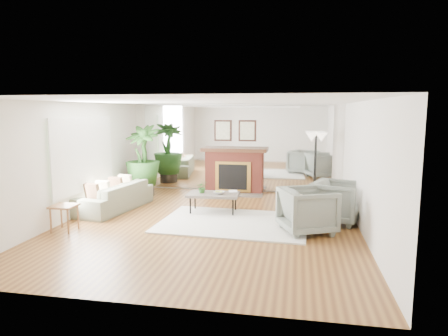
% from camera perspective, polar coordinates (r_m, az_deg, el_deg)
% --- Properties ---
extents(ground, '(7.00, 7.00, 0.00)m').
position_cam_1_polar(ground, '(8.30, -2.18, -8.02)').
color(ground, brown).
rests_on(ground, ground).
extents(wall_left, '(0.02, 7.00, 2.50)m').
position_cam_1_polar(wall_left, '(9.17, -20.78, 0.99)').
color(wall_left, silver).
rests_on(wall_left, ground).
extents(wall_right, '(0.02, 7.00, 2.50)m').
position_cam_1_polar(wall_right, '(7.94, 19.34, 0.01)').
color(wall_right, silver).
rests_on(wall_right, ground).
extents(wall_back, '(6.00, 0.02, 2.50)m').
position_cam_1_polar(wall_back, '(11.44, 1.63, 2.87)').
color(wall_back, silver).
rests_on(wall_back, ground).
extents(mirror_panel, '(5.40, 0.04, 2.40)m').
position_cam_1_polar(mirror_panel, '(11.42, 1.62, 2.86)').
color(mirror_panel, silver).
rests_on(mirror_panel, wall_back).
extents(window_panel, '(0.04, 2.40, 1.50)m').
position_cam_1_polar(window_panel, '(9.48, -19.41, 1.89)').
color(window_panel, '#B2E09E').
rests_on(window_panel, wall_left).
extents(fireplace, '(1.85, 0.83, 2.05)m').
position_cam_1_polar(fireplace, '(11.29, 1.44, -0.22)').
color(fireplace, maroon).
rests_on(fireplace, ground).
extents(area_rug, '(3.09, 2.28, 0.03)m').
position_cam_1_polar(area_rug, '(8.35, 1.37, -7.79)').
color(area_rug, silver).
rests_on(area_rug, ground).
extents(coffee_table, '(1.17, 0.71, 0.46)m').
position_cam_1_polar(coffee_table, '(9.06, -1.54, -3.87)').
color(coffee_table, '#595047').
rests_on(coffee_table, ground).
extents(sofa, '(1.18, 2.26, 0.63)m').
position_cam_1_polar(sofa, '(9.75, -15.37, -3.94)').
color(sofa, gray).
rests_on(sofa, ground).
extents(armchair_back, '(1.22, 1.20, 0.87)m').
position_cam_1_polar(armchair_back, '(8.66, 15.88, -4.65)').
color(armchair_back, gray).
rests_on(armchair_back, ground).
extents(armchair_front, '(1.24, 1.22, 0.87)m').
position_cam_1_polar(armchair_front, '(7.80, 11.83, -5.95)').
color(armchair_front, gray).
rests_on(armchair_front, ground).
extents(side_table, '(0.46, 0.46, 0.51)m').
position_cam_1_polar(side_table, '(8.33, -21.88, -5.49)').
color(side_table, '#94643B').
rests_on(side_table, ground).
extents(potted_ficus, '(1.04, 1.04, 1.93)m').
position_cam_1_polar(potted_ficus, '(11.02, -11.52, 1.36)').
color(potted_ficus, black).
rests_on(potted_ficus, ground).
extents(floor_lamp, '(0.56, 0.31, 1.73)m').
position_cam_1_polar(floor_lamp, '(10.91, 13.06, 3.59)').
color(floor_lamp, black).
rests_on(floor_lamp, ground).
extents(tabletop_plant, '(0.30, 0.28, 0.27)m').
position_cam_1_polar(tabletop_plant, '(9.08, -3.12, -2.73)').
color(tabletop_plant, '#2B5820').
rests_on(tabletop_plant, coffee_table).
extents(fruit_bowl, '(0.26, 0.26, 0.06)m').
position_cam_1_polar(fruit_bowl, '(8.97, -0.72, -3.54)').
color(fruit_bowl, '#94643B').
rests_on(fruit_bowl, coffee_table).
extents(book, '(0.25, 0.30, 0.02)m').
position_cam_1_polar(book, '(9.19, 0.71, -3.38)').
color(book, '#94643B').
rests_on(book, coffee_table).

